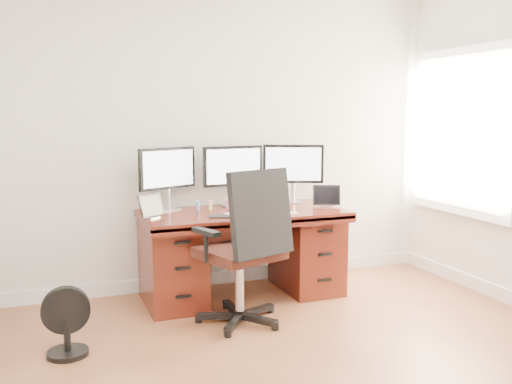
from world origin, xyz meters
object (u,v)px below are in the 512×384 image
object	(u,v)px
office_chair	(244,274)
floor_fan	(66,323)
monitor_center	(233,168)
keyboard	(244,213)
desk	(242,251)

from	to	relation	value
office_chair	floor_fan	size ratio (longest dim) A/B	2.58
monitor_center	keyboard	world-z (taller)	monitor_center
desk	keyboard	world-z (taller)	keyboard
monitor_center	keyboard	bearing A→B (deg)	-100.73
office_chair	keyboard	world-z (taller)	office_chair
floor_fan	monitor_center	world-z (taller)	monitor_center
floor_fan	keyboard	size ratio (longest dim) A/B	1.47
floor_fan	desk	bearing A→B (deg)	29.63
monitor_center	keyboard	size ratio (longest dim) A/B	1.77
office_chair	monitor_center	distance (m)	1.13
office_chair	monitor_center	world-z (taller)	monitor_center
office_chair	keyboard	size ratio (longest dim) A/B	3.78
desk	keyboard	size ratio (longest dim) A/B	5.47
floor_fan	office_chair	bearing A→B (deg)	8.19
office_chair	floor_fan	xyz separation A→B (m)	(-1.26, -0.12, -0.17)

